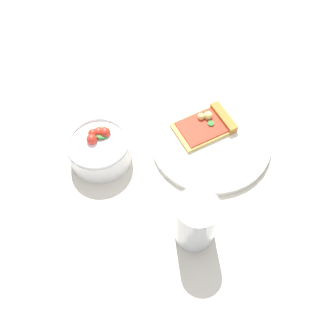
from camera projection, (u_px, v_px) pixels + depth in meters
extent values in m
plane|color=beige|center=(185.00, 145.00, 0.81)|extent=(2.40, 2.40, 0.00)
cylinder|color=silver|center=(211.00, 141.00, 0.81)|extent=(0.26, 0.26, 0.01)
cube|color=#E5B256|center=(203.00, 128.00, 0.81)|extent=(0.10, 0.13, 0.01)
cube|color=#B77A33|center=(224.00, 118.00, 0.82)|extent=(0.09, 0.03, 0.02)
cube|color=#B22D19|center=(204.00, 126.00, 0.81)|extent=(0.09, 0.11, 0.00)
sphere|color=#EAD172|center=(208.00, 116.00, 0.82)|extent=(0.02, 0.02, 0.02)
cylinder|color=#2D722D|center=(211.00, 123.00, 0.81)|extent=(0.01, 0.01, 0.00)
sphere|color=#EAD172|center=(201.00, 117.00, 0.81)|extent=(0.02, 0.02, 0.02)
cylinder|color=white|center=(100.00, 150.00, 0.77)|extent=(0.13, 0.13, 0.05)
torus|color=white|center=(98.00, 142.00, 0.75)|extent=(0.13, 0.13, 0.01)
sphere|color=red|center=(92.00, 139.00, 0.75)|extent=(0.02, 0.02, 0.02)
sphere|color=red|center=(93.00, 134.00, 0.75)|extent=(0.02, 0.02, 0.02)
sphere|color=red|center=(99.00, 132.00, 0.76)|extent=(0.02, 0.02, 0.02)
sphere|color=red|center=(105.00, 133.00, 0.76)|extent=(0.02, 0.02, 0.02)
cylinder|color=#2D722D|center=(101.00, 133.00, 0.76)|extent=(0.03, 0.03, 0.01)
cylinder|color=silver|center=(196.00, 221.00, 0.66)|extent=(0.07, 0.07, 0.12)
cylinder|color=black|center=(195.00, 224.00, 0.67)|extent=(0.07, 0.07, 0.08)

